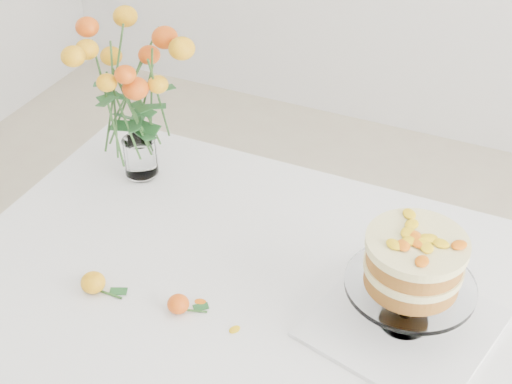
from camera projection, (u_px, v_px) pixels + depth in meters
table at (271, 315)px, 1.59m from camera, size 1.43×0.93×0.76m
napkin at (403, 324)px, 1.45m from camera, size 0.41×0.41×0.01m
cake_stand at (413, 266)px, 1.36m from camera, size 0.26×0.26×0.23m
rose_vase at (132, 88)px, 1.73m from camera, size 0.38×0.38×0.44m
loose_rose_near at (93, 283)px, 1.53m from camera, size 0.10×0.05×0.05m
loose_rose_far at (178, 304)px, 1.48m from camera, size 0.08×0.05×0.04m
stray_petal_a at (200, 302)px, 1.51m from camera, size 0.03×0.02×0.00m
stray_petal_b at (235, 330)px, 1.45m from camera, size 0.03×0.02×0.00m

